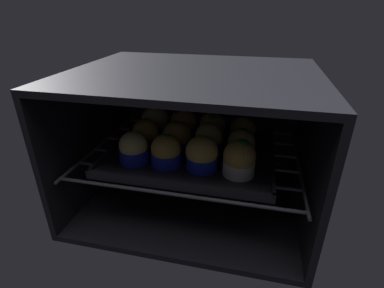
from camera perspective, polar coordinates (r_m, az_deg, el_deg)
The scene contains 15 objects.
oven_cavity at distance 80.12cm, azimuth 0.95°, elevation 1.70°, with size 59.00×47.00×37.00cm.
oven_rack at distance 77.89cm, azimuth 0.27°, elevation -1.83°, with size 54.80×42.00×0.80cm.
baking_tray at distance 75.96cm, azimuth 0.00°, elevation -1.68°, with size 41.50×33.26×2.20cm.
muffin_row0_col0 at distance 70.72cm, azimuth -11.34°, elevation -0.84°, with size 7.12×7.12×7.69cm.
muffin_row0_col1 at distance 68.15cm, azimuth -5.10°, elevation -1.50°, with size 7.12×7.12×7.91cm.
muffin_row0_col2 at distance 66.26cm, azimuth 1.94°, elevation -2.09°, with size 7.44×7.44×8.11cm.
muffin_row0_col3 at distance 64.87cm, azimuth 9.27°, elevation -2.92°, with size 7.17×7.17×8.64cm.
muffin_row1_col0 at distance 77.90cm, azimuth -9.04°, elevation 1.85°, with size 7.12×7.12×7.54cm.
muffin_row1_col1 at distance 75.15cm, azimuth -3.01°, elevation 1.26°, with size 7.47×7.47×7.68cm.
muffin_row1_col2 at distance 73.60cm, azimuth 3.32°, elevation 0.88°, with size 7.12×7.12×7.97cm.
muffin_row1_col3 at distance 72.76cm, azimuth 9.63°, elevation -0.13°, with size 7.12×7.12×7.48cm.
muffin_row2_col0 at distance 84.63cm, azimuth -7.20°, elevation 4.35°, with size 7.82×7.82×8.46cm.
muffin_row2_col1 at distance 82.30cm, azimuth -1.67°, elevation 3.88°, with size 7.52×7.52×8.25cm.
muffin_row2_col2 at distance 80.93cm, azimuth 4.01°, elevation 3.26°, with size 7.20×7.20×7.92cm.
muffin_row2_col3 at distance 80.59cm, azimuth 9.96°, elevation 2.49°, with size 7.12×7.12×7.27cm.
Camera 1 is at (15.10, -45.16, 50.04)cm, focal length 27.18 mm.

